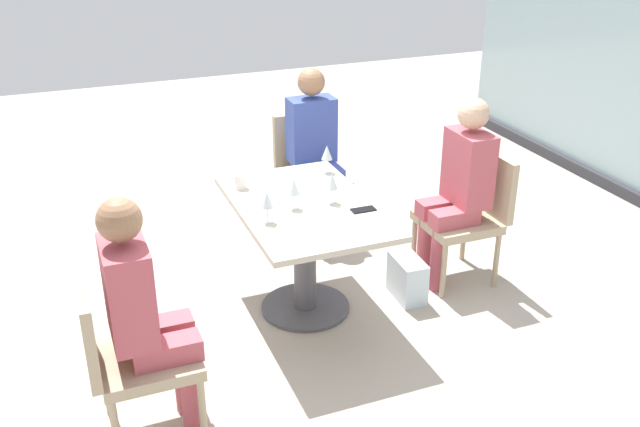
{
  "coord_description": "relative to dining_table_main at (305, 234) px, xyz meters",
  "views": [
    {
      "loc": [
        3.66,
        -1.35,
        2.49
      ],
      "look_at": [
        0.0,
        0.1,
        0.65
      ],
      "focal_mm": 40.48,
      "sensor_mm": 36.0,
      "label": 1
    }
  ],
  "objects": [
    {
      "name": "person_front_right",
      "position": [
        0.76,
        -1.07,
        0.17
      ],
      "size": [
        0.34,
        0.39,
        1.26
      ],
      "color": "#B24C56",
      "rests_on": "ground_plane"
    },
    {
      "name": "wine_glass_0",
      "position": [
        0.03,
        -0.08,
        0.33
      ],
      "size": [
        0.07,
        0.07,
        0.18
      ],
      "color": "silver",
      "rests_on": "dining_table_main"
    },
    {
      "name": "chair_far_left",
      "position": [
        -1.13,
        0.46,
        -0.03
      ],
      "size": [
        0.5,
        0.46,
        0.87
      ],
      "color": "tan",
      "rests_on": "ground_plane"
    },
    {
      "name": "person_near_window",
      "position": [
        -0.0,
        1.07,
        0.17
      ],
      "size": [
        0.34,
        0.39,
        1.26
      ],
      "color": "#B24C56",
      "rests_on": "ground_plane"
    },
    {
      "name": "handbag_0",
      "position": [
        0.11,
        0.66,
        -0.39
      ],
      "size": [
        0.31,
        0.17,
        0.28
      ],
      "primitive_type": "cube",
      "rotation": [
        0.0,
        0.0,
        -0.04
      ],
      "color": "silver",
      "rests_on": "ground_plane"
    },
    {
      "name": "chair_front_right",
      "position": [
        0.76,
        -1.18,
        -0.03
      ],
      "size": [
        0.46,
        0.5,
        0.87
      ],
      "color": "tan",
      "rests_on": "ground_plane"
    },
    {
      "name": "wine_glass_2",
      "position": [
        -0.43,
        0.32,
        0.33
      ],
      "size": [
        0.07,
        0.07,
        0.18
      ],
      "color": "silver",
      "rests_on": "dining_table_main"
    },
    {
      "name": "coffee_cup",
      "position": [
        -0.37,
        -0.28,
        0.24
      ],
      "size": [
        0.08,
        0.08,
        0.09
      ],
      "primitive_type": "cylinder",
      "color": "white",
      "rests_on": "dining_table_main"
    },
    {
      "name": "ground_plane",
      "position": [
        0.0,
        0.0,
        -0.53
      ],
      "size": [
        12.0,
        12.0,
        0.0
      ],
      "primitive_type": "plane",
      "color": "#A89E8E"
    },
    {
      "name": "cell_phone_on_table",
      "position": [
        0.21,
        0.29,
        0.2
      ],
      "size": [
        0.07,
        0.14,
        0.01
      ],
      "primitive_type": "cube",
      "rotation": [
        0.0,
        0.0,
        -0.01
      ],
      "color": "black",
      "rests_on": "dining_table_main"
    },
    {
      "name": "dining_table_main",
      "position": [
        0.0,
        0.0,
        0.0
      ],
      "size": [
        1.23,
        0.79,
        0.73
      ],
      "color": "#BCB29E",
      "rests_on": "ground_plane"
    },
    {
      "name": "wine_glass_3",
      "position": [
        0.04,
        0.16,
        0.33
      ],
      "size": [
        0.07,
        0.07,
        0.18
      ],
      "color": "silver",
      "rests_on": "dining_table_main"
    },
    {
      "name": "person_far_left",
      "position": [
        -1.02,
        0.46,
        0.17
      ],
      "size": [
        0.39,
        0.34,
        1.26
      ],
      "color": "#384C9E",
      "rests_on": "ground_plane"
    },
    {
      "name": "wine_glass_1",
      "position": [
        0.16,
        -0.28,
        0.33
      ],
      "size": [
        0.07,
        0.07,
        0.18
      ],
      "color": "silver",
      "rests_on": "dining_table_main"
    },
    {
      "name": "chair_near_window",
      "position": [
        0.0,
        1.18,
        -0.03
      ],
      "size": [
        0.46,
        0.51,
        0.87
      ],
      "color": "tan",
      "rests_on": "ground_plane"
    }
  ]
}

